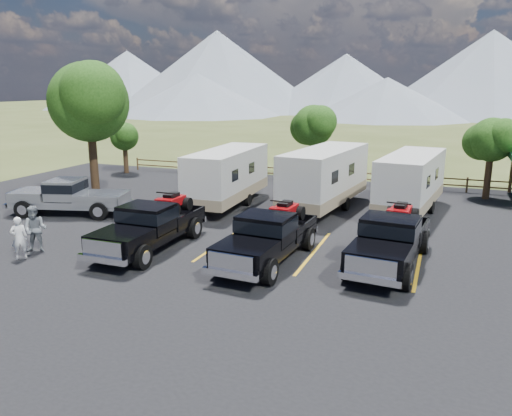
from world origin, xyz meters
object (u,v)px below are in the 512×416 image
(trailer_center, at_px, (325,178))
(rig_center, at_px, (269,235))
(pickup_silver, at_px, (69,196))
(trailer_right, at_px, (411,182))
(rig_right, at_px, (391,238))
(person_b, at_px, (35,229))
(tree_big_nw, at_px, (89,102))
(trailer_left, at_px, (228,177))
(person_a, at_px, (19,238))
(rig_left, at_px, (151,225))

(trailer_center, bearing_deg, rig_center, -83.25)
(pickup_silver, bearing_deg, trailer_right, 96.86)
(rig_right, xyz_separation_m, person_b, (-13.34, -3.50, -0.08))
(tree_big_nw, bearing_deg, pickup_silver, -70.55)
(rig_right, height_order, trailer_right, trailer_right)
(trailer_left, xyz_separation_m, person_a, (-3.89, -10.82, -0.79))
(person_b, bearing_deg, trailer_left, 46.62)
(rig_left, height_order, rig_center, rig_left)
(rig_right, xyz_separation_m, person_a, (-13.32, -4.35, -0.19))
(pickup_silver, height_order, person_a, pickup_silver)
(rig_left, bearing_deg, person_b, -154.00)
(rig_center, relative_size, pickup_silver, 0.99)
(trailer_left, bearing_deg, trailer_center, 9.58)
(tree_big_nw, distance_m, person_a, 11.63)
(tree_big_nw, bearing_deg, rig_right, -17.18)
(tree_big_nw, relative_size, trailer_left, 0.88)
(person_a, bearing_deg, tree_big_nw, -111.76)
(tree_big_nw, bearing_deg, trailer_center, 8.96)
(tree_big_nw, xyz_separation_m, trailer_right, (17.58, 2.97, -3.95))
(trailer_right, relative_size, person_b, 4.72)
(rig_center, height_order, pickup_silver, rig_center)
(trailer_left, distance_m, pickup_silver, 8.28)
(rig_left, bearing_deg, person_a, -145.01)
(trailer_left, bearing_deg, rig_left, -90.62)
(tree_big_nw, distance_m, pickup_silver, 6.01)
(tree_big_nw, bearing_deg, person_a, -66.78)
(tree_big_nw, xyz_separation_m, person_a, (4.19, -9.77, -4.73))
(rig_center, height_order, rig_right, rig_right)
(trailer_right, bearing_deg, person_b, -131.20)
(pickup_silver, distance_m, person_a, 6.78)
(rig_right, bearing_deg, trailer_center, 124.50)
(rig_left, bearing_deg, pickup_silver, 154.63)
(rig_right, bearing_deg, person_a, -156.94)
(rig_right, height_order, trailer_left, trailer_left)
(rig_right, bearing_deg, rig_center, -159.68)
(tree_big_nw, height_order, pickup_silver, tree_big_nw)
(trailer_left, relative_size, trailer_center, 0.95)
(rig_center, relative_size, trailer_right, 0.72)
(rig_left, distance_m, trailer_center, 10.34)
(rig_right, relative_size, trailer_center, 0.69)
(trailer_right, relative_size, pickup_silver, 1.38)
(rig_left, bearing_deg, trailer_center, 60.67)
(rig_center, height_order, trailer_right, trailer_right)
(rig_left, distance_m, trailer_left, 7.99)
(person_a, distance_m, person_b, 0.86)
(rig_center, xyz_separation_m, person_b, (-9.00, -2.31, -0.06))
(rig_center, relative_size, person_b, 3.38)
(tree_big_nw, bearing_deg, trailer_right, 9.58)
(trailer_center, bearing_deg, rig_right, -53.14)
(rig_center, bearing_deg, trailer_right, 68.95)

